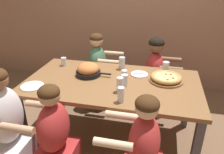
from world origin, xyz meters
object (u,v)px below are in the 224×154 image
(drinking_glass_c, at_px, (124,81))
(diner_near_left, at_px, (10,132))
(diner_far_midright, at_px, (154,79))
(pizza_board_main, at_px, (166,78))
(drinking_glass_b, at_px, (166,67))
(drinking_glass_f, at_px, (124,76))
(diner_far_midleft, at_px, (98,74))
(drinking_glass_e, at_px, (122,64))
(cocktail_glass_blue, at_px, (64,62))
(drinking_glass_d, at_px, (120,86))
(empty_plate_a, at_px, (139,74))
(empty_plate_b, at_px, (32,86))
(diner_near_midleft, at_px, (56,144))
(skillet_bowl, at_px, (88,70))
(drinking_glass_a, at_px, (121,95))

(drinking_glass_c, relative_size, diner_near_left, 0.11)
(diner_far_midright, bearing_deg, pizza_board_main, 13.53)
(drinking_glass_b, height_order, drinking_glass_f, drinking_glass_b)
(diner_near_left, xyz_separation_m, diner_far_midleft, (0.40, 1.43, -0.02))
(drinking_glass_e, relative_size, diner_far_midleft, 0.13)
(pizza_board_main, height_order, cocktail_glass_blue, cocktail_glass_blue)
(diner_far_midleft, bearing_deg, drinking_glass_d, 28.63)
(drinking_glass_c, height_order, drinking_glass_f, drinking_glass_c)
(pizza_board_main, xyz_separation_m, diner_far_midright, (-0.14, 0.58, -0.30))
(empty_plate_a, relative_size, empty_plate_b, 0.86)
(pizza_board_main, xyz_separation_m, diner_near_midleft, (-0.90, -0.85, -0.33))
(drinking_glass_d, relative_size, diner_near_midleft, 0.14)
(drinking_glass_b, bearing_deg, cocktail_glass_blue, -175.52)
(pizza_board_main, xyz_separation_m, drinking_glass_e, (-0.52, 0.22, 0.03))
(pizza_board_main, xyz_separation_m, skillet_bowl, (-0.85, -0.05, 0.03))
(drinking_glass_d, height_order, diner_far_midleft, diner_far_midleft)
(pizza_board_main, xyz_separation_m, drinking_glass_a, (-0.39, -0.52, 0.03))
(pizza_board_main, height_order, diner_far_midleft, diner_far_midleft)
(pizza_board_main, xyz_separation_m, diner_near_left, (-1.34, -0.85, -0.29))
(pizza_board_main, relative_size, diner_near_left, 0.32)
(diner_far_midleft, bearing_deg, empty_plate_a, 52.99)
(empty_plate_a, distance_m, drinking_glass_d, 0.46)
(pizza_board_main, distance_m, diner_near_midleft, 1.28)
(diner_near_midleft, height_order, diner_far_midright, diner_far_midright)
(empty_plate_a, distance_m, drinking_glass_f, 0.23)
(diner_near_left, bearing_deg, drinking_glass_d, -60.34)
(drinking_glass_e, distance_m, diner_near_midleft, 1.19)
(empty_plate_a, height_order, diner_far_midright, diner_far_midright)
(empty_plate_b, height_order, diner_far_midleft, diner_far_midleft)
(empty_plate_a, distance_m, diner_far_midright, 0.58)
(drinking_glass_b, bearing_deg, diner_far_midleft, 160.93)
(pizza_board_main, bearing_deg, diner_near_midleft, -136.40)
(empty_plate_b, distance_m, drinking_glass_d, 0.89)
(drinking_glass_d, bearing_deg, skillet_bowl, 145.17)
(pizza_board_main, bearing_deg, empty_plate_b, -161.54)
(drinking_glass_f, bearing_deg, drinking_glass_a, -83.80)
(diner_far_midleft, bearing_deg, drinking_glass_a, 26.48)
(skillet_bowl, relative_size, drinking_glass_b, 3.39)
(drinking_glass_a, height_order, diner_far_midleft, diner_far_midleft)
(diner_near_midleft, bearing_deg, drinking_glass_f, -30.38)
(cocktail_glass_blue, height_order, drinking_glass_a, drinking_glass_a)
(empty_plate_b, distance_m, drinking_glass_f, 0.96)
(empty_plate_a, relative_size, drinking_glass_d, 1.31)
(empty_plate_a, xyz_separation_m, drinking_glass_f, (-0.14, -0.17, 0.04))
(cocktail_glass_blue, distance_m, drinking_glass_f, 0.84)
(skillet_bowl, relative_size, diner_far_midright, 0.37)
(drinking_glass_c, xyz_separation_m, diner_near_left, (-0.93, -0.63, -0.31))
(cocktail_glass_blue, xyz_separation_m, drinking_glass_f, (0.80, -0.23, 0.00))
(empty_plate_a, height_order, empty_plate_b, same)
(drinking_glass_a, bearing_deg, drinking_glass_d, 104.14)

